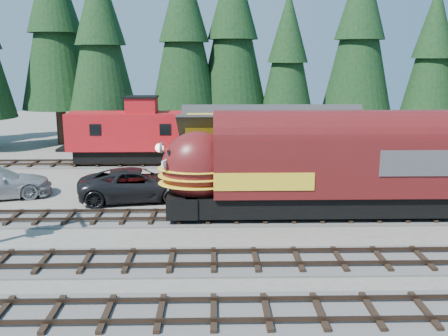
{
  "coord_description": "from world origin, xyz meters",
  "views": [
    {
      "loc": [
        -4.18,
        -21.89,
        8.56
      ],
      "look_at": [
        -3.62,
        4.0,
        2.8
      ],
      "focal_mm": 40.0,
      "sensor_mm": 36.0,
      "label": 1
    }
  ],
  "objects_px": {
    "depot": "(277,144)",
    "locomotive": "(306,171)",
    "pickup_truck_a": "(137,184)",
    "caboose": "(131,134)"
  },
  "relations": [
    {
      "from": "depot",
      "to": "pickup_truck_a",
      "type": "relative_size",
      "value": 1.82
    },
    {
      "from": "depot",
      "to": "pickup_truck_a",
      "type": "bearing_deg",
      "value": -162.36
    },
    {
      "from": "depot",
      "to": "locomotive",
      "type": "bearing_deg",
      "value": -83.4
    },
    {
      "from": "locomotive",
      "to": "caboose",
      "type": "bearing_deg",
      "value": 129.54
    },
    {
      "from": "locomotive",
      "to": "caboose",
      "type": "distance_m",
      "value": 18.16
    },
    {
      "from": "caboose",
      "to": "pickup_truck_a",
      "type": "xyz_separation_m",
      "value": [
        1.98,
        -10.31,
        -1.56
      ]
    },
    {
      "from": "depot",
      "to": "locomotive",
      "type": "distance_m",
      "value": 6.55
    },
    {
      "from": "depot",
      "to": "locomotive",
      "type": "height_order",
      "value": "depot"
    },
    {
      "from": "locomotive",
      "to": "pickup_truck_a",
      "type": "bearing_deg",
      "value": 158.94
    },
    {
      "from": "locomotive",
      "to": "pickup_truck_a",
      "type": "height_order",
      "value": "locomotive"
    }
  ]
}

